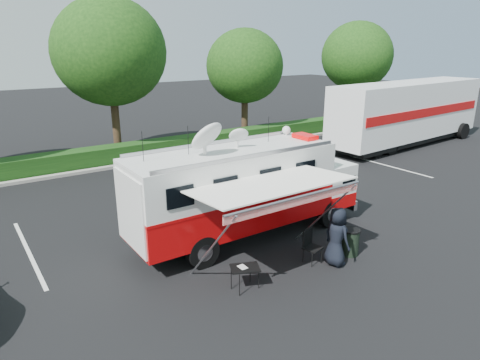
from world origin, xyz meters
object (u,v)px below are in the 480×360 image
object	(u,v)px
command_truck	(247,189)
folding_table	(245,269)
trash_bin	(350,242)
semi_trailer	(408,112)

from	to	relation	value
command_truck	folding_table	size ratio (longest dim) A/B	9.06
folding_table	trash_bin	world-z (taller)	trash_bin
folding_table	command_truck	bearing A→B (deg)	53.89
trash_bin	command_truck	bearing A→B (deg)	123.10
folding_table	semi_trailer	size ratio (longest dim) A/B	0.07
folding_table	trash_bin	size ratio (longest dim) A/B	1.08
trash_bin	folding_table	bearing A→B (deg)	176.33
command_truck	trash_bin	distance (m)	3.73
command_truck	semi_trailer	size ratio (longest dim) A/B	0.63
folding_table	semi_trailer	distance (m)	20.62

